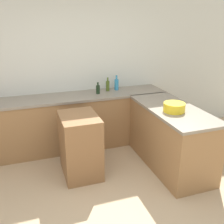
% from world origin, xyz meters
% --- Properties ---
extents(wall_back, '(8.00, 0.06, 2.70)m').
position_xyz_m(wall_back, '(0.00, 2.29, 1.35)').
color(wall_back, silver).
rests_on(wall_back, ground_plane).
extents(counter_back, '(3.30, 0.61, 0.92)m').
position_xyz_m(counter_back, '(0.00, 1.97, 0.46)').
color(counter_back, olive).
rests_on(counter_back, ground_plane).
extents(counter_peninsula, '(0.69, 1.57, 0.92)m').
position_xyz_m(counter_peninsula, '(1.31, 0.91, 0.46)').
color(counter_peninsula, olive).
rests_on(counter_peninsula, ground_plane).
extents(island_table, '(0.51, 0.68, 0.89)m').
position_xyz_m(island_table, '(-0.02, 1.12, 0.45)').
color(island_table, brown).
rests_on(island_table, ground_plane).
extents(mixing_bowl, '(0.30, 0.30, 0.12)m').
position_xyz_m(mixing_bowl, '(1.24, 0.78, 0.98)').
color(mixing_bowl, yellow).
rests_on(mixing_bowl, counter_peninsula).
extents(wine_bottle_dark, '(0.06, 0.06, 0.20)m').
position_xyz_m(wine_bottle_dark, '(0.50, 1.96, 1.00)').
color(wine_bottle_dark, black).
rests_on(wine_bottle_dark, counter_back).
extents(dish_soap_bottle, '(0.07, 0.07, 0.26)m').
position_xyz_m(dish_soap_bottle, '(0.88, 2.10, 1.02)').
color(dish_soap_bottle, '#338CBF').
rests_on(dish_soap_bottle, counter_back).
extents(olive_oil_bottle, '(0.06, 0.06, 0.24)m').
position_xyz_m(olive_oil_bottle, '(0.71, 2.08, 1.02)').
color(olive_oil_bottle, '#475B1E').
rests_on(olive_oil_bottle, counter_back).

